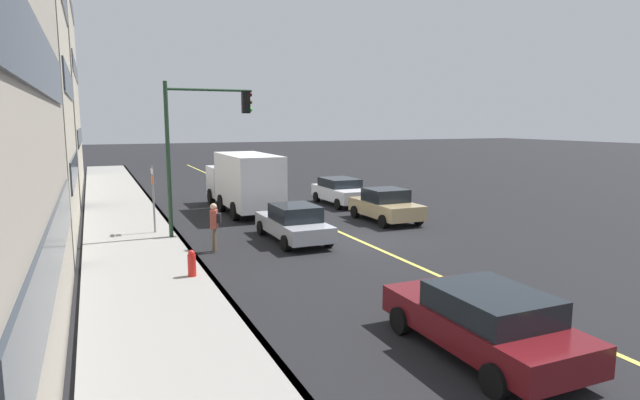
# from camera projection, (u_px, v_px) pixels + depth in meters

# --- Properties ---
(ground) EXTENTS (200.00, 200.00, 0.00)m
(ground) POSITION_uv_depth(u_px,v_px,m) (358.00, 240.00, 20.77)
(ground) COLOR black
(sidewalk_slab) EXTENTS (80.00, 3.61, 0.15)m
(sidewalk_slab) POSITION_uv_depth(u_px,v_px,m) (141.00, 260.00, 17.52)
(sidewalk_slab) COLOR gray
(sidewalk_slab) RESTS_ON ground
(curb_edge) EXTENTS (80.00, 0.16, 0.15)m
(curb_edge) POSITION_uv_depth(u_px,v_px,m) (193.00, 255.00, 18.21)
(curb_edge) COLOR slate
(curb_edge) RESTS_ON ground
(lane_stripe_center) EXTENTS (80.00, 0.16, 0.01)m
(lane_stripe_center) POSITION_uv_depth(u_px,v_px,m) (358.00, 240.00, 20.77)
(lane_stripe_center) COLOR #D8CC4C
(lane_stripe_center) RESTS_ON ground
(car_tan) EXTENTS (4.11, 2.05, 1.55)m
(car_tan) POSITION_uv_depth(u_px,v_px,m) (386.00, 205.00, 24.62)
(car_tan) COLOR tan
(car_tan) RESTS_ON ground
(car_maroon) EXTENTS (4.52, 2.11, 1.39)m
(car_maroon) POSITION_uv_depth(u_px,v_px,m) (483.00, 320.00, 10.49)
(car_maroon) COLOR #591116
(car_maroon) RESTS_ON ground
(car_silver) EXTENTS (4.56, 1.91, 1.46)m
(car_silver) POSITION_uv_depth(u_px,v_px,m) (294.00, 223.00, 20.52)
(car_silver) COLOR #A8AAB2
(car_silver) RESTS_ON ground
(car_white) EXTENTS (4.41, 2.07, 1.48)m
(car_white) POSITION_uv_depth(u_px,v_px,m) (341.00, 191.00, 29.62)
(car_white) COLOR silver
(car_white) RESTS_ON ground
(truck_white) EXTENTS (7.79, 2.40, 3.05)m
(truck_white) POSITION_uv_depth(u_px,v_px,m) (244.00, 181.00, 27.10)
(truck_white) COLOR silver
(truck_white) RESTS_ON ground
(pedestrian_with_backpack) EXTENTS (0.47, 0.46, 1.78)m
(pedestrian_with_backpack) POSITION_uv_depth(u_px,v_px,m) (215.00, 223.00, 18.76)
(pedestrian_with_backpack) COLOR brown
(pedestrian_with_backpack) RESTS_ON ground
(traffic_light_mast) EXTENTS (0.28, 3.49, 6.19)m
(traffic_light_mast) POSITION_uv_depth(u_px,v_px,m) (199.00, 134.00, 20.62)
(traffic_light_mast) COLOR #1E3823
(traffic_light_mast) RESTS_ON ground
(street_sign_post) EXTENTS (0.60, 0.08, 2.87)m
(street_sign_post) POSITION_uv_depth(u_px,v_px,m) (153.00, 195.00, 21.33)
(street_sign_post) COLOR slate
(street_sign_post) RESTS_ON ground
(fire_hydrant) EXTENTS (0.24, 0.24, 0.94)m
(fire_hydrant) POSITION_uv_depth(u_px,v_px,m) (192.00, 266.00, 15.39)
(fire_hydrant) COLOR red
(fire_hydrant) RESTS_ON ground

